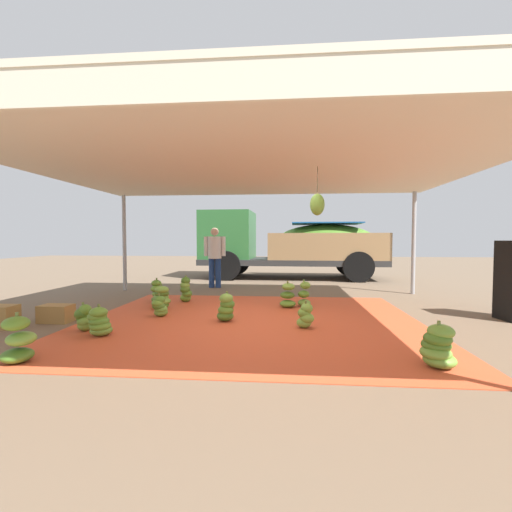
% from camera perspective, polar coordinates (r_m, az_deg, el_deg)
% --- Properties ---
extents(ground_plane, '(40.00, 40.00, 0.00)m').
position_cam_1_polar(ground_plane, '(8.96, 1.15, -6.18)').
color(ground_plane, brown).
extents(tarp_orange, '(5.63, 5.07, 0.01)m').
position_cam_1_polar(tarp_orange, '(6.03, -0.79, -10.52)').
color(tarp_orange, '#D1512D').
rests_on(tarp_orange, ground).
extents(tent_canopy, '(8.00, 7.00, 2.65)m').
position_cam_1_polar(tent_canopy, '(5.90, -0.83, 14.32)').
color(tent_canopy, '#9EA0A5').
rests_on(tent_canopy, ground).
extents(banana_bunch_0, '(0.35, 0.35, 0.42)m').
position_cam_1_polar(banana_bunch_0, '(6.52, -15.46, -7.98)').
color(banana_bunch_0, '#6B9E38').
rests_on(banana_bunch_0, tarp_orange).
extents(banana_bunch_1, '(0.34, 0.36, 0.54)m').
position_cam_1_polar(banana_bunch_1, '(7.92, -15.88, -5.70)').
color(banana_bunch_1, '#518428').
rests_on(banana_bunch_1, tarp_orange).
extents(banana_bunch_2, '(0.34, 0.33, 0.43)m').
position_cam_1_polar(banana_bunch_2, '(5.54, 8.07, -9.72)').
color(banana_bunch_2, '#75A83D').
rests_on(banana_bunch_2, tarp_orange).
extents(banana_bunch_3, '(0.43, 0.45, 0.56)m').
position_cam_1_polar(banana_bunch_3, '(4.81, -34.33, -11.42)').
color(banana_bunch_3, '#477523').
rests_on(banana_bunch_3, tarp_orange).
extents(banana_bunch_4, '(0.38, 0.38, 0.50)m').
position_cam_1_polar(banana_bunch_4, '(5.96, -4.91, -8.47)').
color(banana_bunch_4, '#477523').
rests_on(banana_bunch_4, tarp_orange).
extents(banana_bunch_5, '(0.36, 0.36, 0.56)m').
position_cam_1_polar(banana_bunch_5, '(7.25, 7.89, -6.35)').
color(banana_bunch_5, '#75A83D').
rests_on(banana_bunch_5, tarp_orange).
extents(banana_bunch_6, '(0.41, 0.43, 0.50)m').
position_cam_1_polar(banana_bunch_6, '(7.21, -15.17, -6.64)').
color(banana_bunch_6, '#518428').
rests_on(banana_bunch_6, tarp_orange).
extents(banana_bunch_7, '(0.43, 0.40, 0.45)m').
position_cam_1_polar(banana_bunch_7, '(5.54, -24.21, -9.83)').
color(banana_bunch_7, '#6B9E38').
rests_on(banana_bunch_7, tarp_orange).
extents(banana_bunch_8, '(0.45, 0.47, 0.54)m').
position_cam_1_polar(banana_bunch_8, '(7.16, 5.21, -6.55)').
color(banana_bunch_8, '#60932D').
rests_on(banana_bunch_8, tarp_orange).
extents(banana_bunch_9, '(0.48, 0.48, 0.50)m').
position_cam_1_polar(banana_bunch_9, '(4.35, 27.58, -13.02)').
color(banana_bunch_9, '#6B9E38').
rests_on(banana_bunch_9, tarp_orange).
extents(banana_bunch_10, '(0.30, 0.27, 0.44)m').
position_cam_1_polar(banana_bunch_10, '(5.91, -26.29, -9.11)').
color(banana_bunch_10, '#75A83D').
rests_on(banana_bunch_10, tarp_orange).
extents(banana_bunch_11, '(0.35, 0.36, 0.59)m').
position_cam_1_polar(banana_bunch_11, '(7.86, -11.41, -5.49)').
color(banana_bunch_11, '#60932D').
rests_on(banana_bunch_11, tarp_orange).
extents(cargo_truck_main, '(6.49, 2.52, 2.40)m').
position_cam_1_polar(cargo_truck_main, '(12.64, 5.03, 2.03)').
color(cargo_truck_main, '#2D2D2D').
rests_on(cargo_truck_main, ground).
extents(worker_0, '(0.63, 0.39, 1.72)m').
position_cam_1_polar(worker_0, '(10.09, -6.75, 0.53)').
color(worker_0, navy).
rests_on(worker_0, ground).
extents(crate_0, '(0.51, 0.31, 0.29)m').
position_cam_1_polar(crate_0, '(6.80, -29.85, -8.15)').
color(crate_0, olive).
rests_on(crate_0, ground).
extents(crate_1, '(0.48, 0.34, 0.35)m').
position_cam_1_polar(crate_1, '(6.83, -36.36, -7.99)').
color(crate_1, olive).
rests_on(crate_1, ground).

